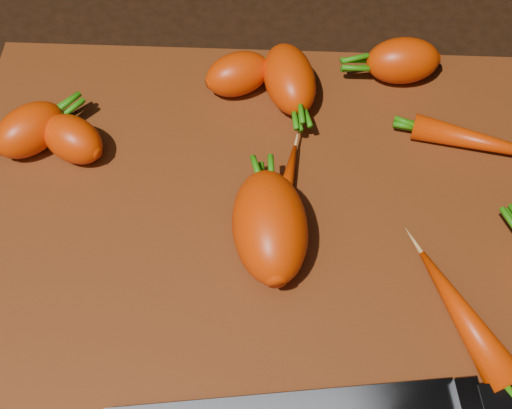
{
  "coord_description": "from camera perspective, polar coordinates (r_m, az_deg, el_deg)",
  "views": [
    {
      "loc": [
        0.01,
        -0.3,
        0.5
      ],
      "look_at": [
        0.0,
        0.01,
        0.03
      ],
      "focal_mm": 50.0,
      "sensor_mm": 36.0,
      "label": 1
    }
  ],
  "objects": [
    {
      "name": "ground",
      "position": [
        0.59,
        -0.04,
        -2.71
      ],
      "size": [
        2.0,
        2.0,
        0.01
      ],
      "primitive_type": "cube",
      "color": "black"
    },
    {
      "name": "cutting_board",
      "position": [
        0.58,
        -0.04,
        -2.15
      ],
      "size": [
        0.5,
        0.4,
        0.01
      ],
      "primitive_type": "cube",
      "color": "#54260E",
      "rests_on": "ground"
    },
    {
      "name": "carrot_0",
      "position": [
        0.63,
        -17.67,
        5.71
      ],
      "size": [
        0.07,
        0.07,
        0.04
      ],
      "primitive_type": "ellipsoid",
      "rotation": [
        0.0,
        0.0,
        0.79
      ],
      "color": "#E13602",
      "rests_on": "cutting_board"
    },
    {
      "name": "carrot_1",
      "position": [
        0.62,
        -14.46,
        5.09
      ],
      "size": [
        0.07,
        0.06,
        0.04
      ],
      "primitive_type": "ellipsoid",
      "rotation": [
        0.0,
        0.0,
        2.59
      ],
      "color": "#E13602",
      "rests_on": "cutting_board"
    },
    {
      "name": "carrot_2",
      "position": [
        0.64,
        2.69,
        10.0
      ],
      "size": [
        0.06,
        0.09,
        0.04
      ],
      "primitive_type": "ellipsoid",
      "rotation": [
        0.0,
        0.0,
        -1.33
      ],
      "color": "#E13602",
      "rests_on": "cutting_board"
    },
    {
      "name": "carrot_3",
      "position": [
        0.54,
        1.11,
        -1.77
      ],
      "size": [
        0.07,
        0.1,
        0.06
      ],
      "primitive_type": "ellipsoid",
      "rotation": [
        0.0,
        0.0,
        1.71
      ],
      "color": "#E13602",
      "rests_on": "cutting_board"
    },
    {
      "name": "carrot_4",
      "position": [
        0.67,
        11.66,
        11.21
      ],
      "size": [
        0.07,
        0.05,
        0.04
      ],
      "primitive_type": "ellipsoid",
      "rotation": [
        0.0,
        0.0,
        3.27
      ],
      "color": "#E13602",
      "rests_on": "cutting_board"
    },
    {
      "name": "carrot_5",
      "position": [
        0.65,
        -1.46,
        10.4
      ],
      "size": [
        0.07,
        0.06,
        0.04
      ],
      "primitive_type": "ellipsoid",
      "rotation": [
        0.0,
        0.0,
        0.45
      ],
      "color": "#E13602",
      "rests_on": "cutting_board"
    },
    {
      "name": "carrot_7",
      "position": [
        0.58,
        2.31,
        0.88
      ],
      "size": [
        0.04,
        0.1,
        0.02
      ],
      "primitive_type": "ellipsoid",
      "rotation": [
        0.0,
        0.0,
        1.41
      ],
      "color": "#E13602",
      "rests_on": "cutting_board"
    },
    {
      "name": "carrot_8",
      "position": [
        0.64,
        18.15,
        4.65
      ],
      "size": [
        0.13,
        0.06,
        0.02
      ],
      "primitive_type": "ellipsoid",
      "rotation": [
        0.0,
        0.0,
        -0.26
      ],
      "color": "#E13602",
      "rests_on": "cutting_board"
    },
    {
      "name": "carrot_9",
      "position": [
        0.54,
        16.27,
        -8.58
      ],
      "size": [
        0.08,
        0.12,
        0.03
      ],
      "primitive_type": "ellipsoid",
      "rotation": [
        0.0,
        0.0,
        2.03
      ],
      "color": "#E13602",
      "rests_on": "cutting_board"
    }
  ]
}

